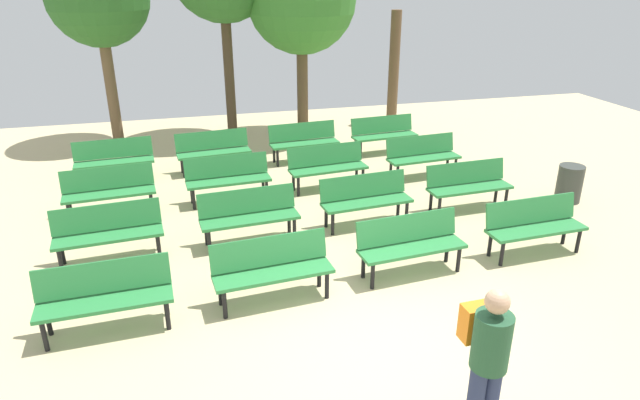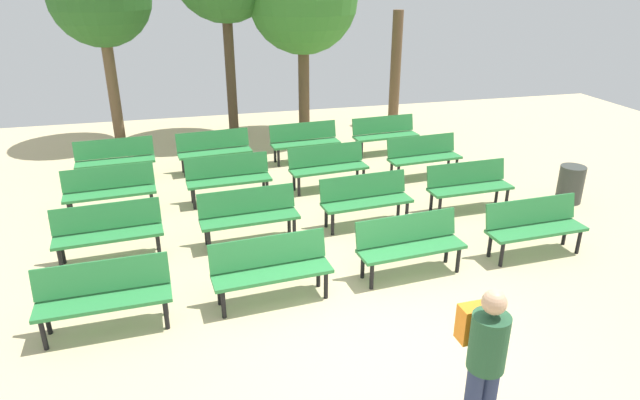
{
  "view_description": "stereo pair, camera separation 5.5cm",
  "coord_description": "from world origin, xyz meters",
  "px_view_note": "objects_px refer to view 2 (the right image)",
  "views": [
    {
      "loc": [
        -2.18,
        -4.87,
        4.17
      ],
      "look_at": [
        0.0,
        3.42,
        0.55
      ],
      "focal_mm": 30.75,
      "sensor_mm": 36.0,
      "label": 1
    },
    {
      "loc": [
        -2.12,
        -4.88,
        4.17
      ],
      "look_at": [
        0.0,
        3.42,
        0.55
      ],
      "focal_mm": 30.75,
      "sensor_mm": 36.0,
      "label": 2
    }
  ],
  "objects_px": {
    "bench_r0_c2": "(410,242)",
    "visitor_with_backpack": "(484,357)",
    "bench_r1_c1": "(249,213)",
    "bench_r3_c3": "(385,133)",
    "bench_r0_c3": "(534,224)",
    "bench_r3_c2": "(305,140)",
    "bench_r1_c0": "(108,229)",
    "bench_r2_c3": "(423,154)",
    "bench_r2_c1": "(228,176)",
    "bench_r0_c0": "(104,293)",
    "bench_r3_c0": "(115,157)",
    "bench_r1_c2": "(366,197)",
    "bench_r0_c1": "(271,266)",
    "tree_3": "(396,68)",
    "bench_r2_c2": "(328,164)",
    "bench_r3_c1": "(214,149)",
    "bench_r2_c0": "(110,188)",
    "trash_bin": "(571,184)",
    "bench_r1_c3": "(469,183)"
  },
  "relations": [
    {
      "from": "bench_r1_c3",
      "to": "trash_bin",
      "type": "height_order",
      "value": "bench_r1_c3"
    },
    {
      "from": "bench_r1_c3",
      "to": "bench_r1_c2",
      "type": "bearing_deg",
      "value": -178.4
    },
    {
      "from": "bench_r0_c2",
      "to": "bench_r2_c2",
      "type": "height_order",
      "value": "same"
    },
    {
      "from": "bench_r1_c1",
      "to": "bench_r3_c2",
      "type": "height_order",
      "value": "same"
    },
    {
      "from": "bench_r0_c0",
      "to": "bench_r3_c2",
      "type": "xyz_separation_m",
      "value": [
        3.85,
        5.79,
        0.0
      ]
    },
    {
      "from": "bench_r2_c0",
      "to": "bench_r3_c1",
      "type": "xyz_separation_m",
      "value": [
        2.02,
        1.94,
        0.0
      ]
    },
    {
      "from": "bench_r0_c3",
      "to": "visitor_with_backpack",
      "type": "bearing_deg",
      "value": -133.64
    },
    {
      "from": "bench_r1_c0",
      "to": "bench_r1_c2",
      "type": "bearing_deg",
      "value": -1.49
    },
    {
      "from": "bench_r1_c1",
      "to": "bench_r2_c1",
      "type": "relative_size",
      "value": 1.0
    },
    {
      "from": "bench_r3_c2",
      "to": "visitor_with_backpack",
      "type": "relative_size",
      "value": 0.99
    },
    {
      "from": "bench_r3_c2",
      "to": "tree_3",
      "type": "relative_size",
      "value": 0.52
    },
    {
      "from": "bench_r1_c0",
      "to": "bench_r2_c1",
      "type": "bearing_deg",
      "value": 38.74
    },
    {
      "from": "bench_r1_c1",
      "to": "bench_r3_c3",
      "type": "distance_m",
      "value": 5.5
    },
    {
      "from": "bench_r0_c3",
      "to": "bench_r3_c2",
      "type": "relative_size",
      "value": 0.99
    },
    {
      "from": "bench_r0_c1",
      "to": "tree_3",
      "type": "xyz_separation_m",
      "value": [
        5.05,
        8.4,
        1.07
      ]
    },
    {
      "from": "bench_r2_c2",
      "to": "bench_r0_c0",
      "type": "bearing_deg",
      "value": -140.29
    },
    {
      "from": "bench_r0_c1",
      "to": "bench_r1_c0",
      "type": "bearing_deg",
      "value": 137.4
    },
    {
      "from": "bench_r0_c2",
      "to": "bench_r1_c0",
      "type": "distance_m",
      "value": 4.57
    },
    {
      "from": "bench_r0_c3",
      "to": "bench_r1_c3",
      "type": "distance_m",
      "value": 1.85
    },
    {
      "from": "visitor_with_backpack",
      "to": "bench_r0_c3",
      "type": "bearing_deg",
      "value": -132.79
    },
    {
      "from": "bench_r2_c2",
      "to": "bench_r0_c1",
      "type": "bearing_deg",
      "value": -121.11
    },
    {
      "from": "bench_r0_c3",
      "to": "bench_r3_c2",
      "type": "xyz_separation_m",
      "value": [
        -2.45,
        5.36,
        0.0
      ]
    },
    {
      "from": "bench_r1_c3",
      "to": "bench_r3_c2",
      "type": "bearing_deg",
      "value": 120.78
    },
    {
      "from": "bench_r2_c3",
      "to": "bench_r3_c0",
      "type": "bearing_deg",
      "value": 162.71
    },
    {
      "from": "bench_r3_c3",
      "to": "bench_r3_c0",
      "type": "bearing_deg",
      "value": 179.14
    },
    {
      "from": "bench_r0_c2",
      "to": "visitor_with_backpack",
      "type": "height_order",
      "value": "visitor_with_backpack"
    },
    {
      "from": "bench_r0_c2",
      "to": "bench_r2_c1",
      "type": "distance_m",
      "value": 4.14
    },
    {
      "from": "bench_r3_c0",
      "to": "tree_3",
      "type": "xyz_separation_m",
      "value": [
        7.47,
        3.05,
        1.07
      ]
    },
    {
      "from": "bench_r0_c3",
      "to": "trash_bin",
      "type": "relative_size",
      "value": 2.25
    },
    {
      "from": "bench_r2_c2",
      "to": "bench_r0_c2",
      "type": "bearing_deg",
      "value": -91.52
    },
    {
      "from": "bench_r2_c2",
      "to": "trash_bin",
      "type": "relative_size",
      "value": 2.28
    },
    {
      "from": "bench_r1_c2",
      "to": "bench_r1_c0",
      "type": "bearing_deg",
      "value": 178.34
    },
    {
      "from": "bench_r1_c1",
      "to": "bench_r1_c2",
      "type": "xyz_separation_m",
      "value": [
        2.06,
        0.16,
        0.0
      ]
    },
    {
      "from": "bench_r0_c2",
      "to": "bench_r3_c1",
      "type": "distance_m",
      "value": 5.8
    },
    {
      "from": "bench_r0_c3",
      "to": "bench_r0_c1",
      "type": "bearing_deg",
      "value": -178.85
    },
    {
      "from": "bench_r1_c0",
      "to": "bench_r0_c0",
      "type": "bearing_deg",
      "value": -91.0
    },
    {
      "from": "bench_r1_c3",
      "to": "bench_r2_c0",
      "type": "height_order",
      "value": "same"
    },
    {
      "from": "bench_r1_c1",
      "to": "bench_r1_c3",
      "type": "height_order",
      "value": "same"
    },
    {
      "from": "bench_r3_c3",
      "to": "bench_r2_c1",
      "type": "bearing_deg",
      "value": -156.67
    },
    {
      "from": "bench_r0_c3",
      "to": "bench_r1_c2",
      "type": "bearing_deg",
      "value": 139.83
    },
    {
      "from": "bench_r1_c0",
      "to": "visitor_with_backpack",
      "type": "relative_size",
      "value": 0.99
    },
    {
      "from": "bench_r2_c2",
      "to": "bench_r3_c1",
      "type": "relative_size",
      "value": 1.0
    },
    {
      "from": "bench_r0_c2",
      "to": "visitor_with_backpack",
      "type": "relative_size",
      "value": 0.99
    },
    {
      "from": "bench_r3_c0",
      "to": "bench_r2_c1",
      "type": "bearing_deg",
      "value": -41.86
    },
    {
      "from": "bench_r3_c0",
      "to": "bench_r3_c3",
      "type": "bearing_deg",
      "value": -0.48
    },
    {
      "from": "bench_r1_c2",
      "to": "trash_bin",
      "type": "relative_size",
      "value": 2.27
    },
    {
      "from": "bench_r2_c3",
      "to": "bench_r3_c2",
      "type": "relative_size",
      "value": 1.0
    },
    {
      "from": "bench_r1_c0",
      "to": "bench_r1_c3",
      "type": "relative_size",
      "value": 1.01
    },
    {
      "from": "bench_r0_c1",
      "to": "bench_r2_c0",
      "type": "height_order",
      "value": "same"
    },
    {
      "from": "bench_r0_c0",
      "to": "bench_r2_c3",
      "type": "xyz_separation_m",
      "value": [
        6.08,
        4.09,
        0.0
      ]
    }
  ]
}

